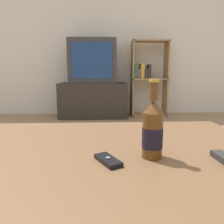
{
  "coord_description": "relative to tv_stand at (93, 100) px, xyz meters",
  "views": [
    {
      "loc": [
        -0.02,
        -0.76,
        0.7
      ],
      "look_at": [
        0.03,
        0.22,
        0.52
      ],
      "focal_mm": 35.0,
      "sensor_mm": 36.0,
      "label": 1
    }
  ],
  "objects": [
    {
      "name": "bookshelf",
      "position": [
        0.88,
        0.11,
        0.36
      ],
      "size": [
        0.58,
        0.3,
        1.2
      ],
      "color": "#99754C",
      "rests_on": "ground_plane"
    },
    {
      "name": "beer_bottle",
      "position": [
        0.31,
        -2.78,
        0.24
      ],
      "size": [
        0.07,
        0.07,
        0.26
      ],
      "color": "#563314",
      "rests_on": "coffee_table"
    },
    {
      "name": "television",
      "position": [
        -0.0,
        -0.0,
        0.6
      ],
      "size": [
        0.72,
        0.42,
        0.66
      ],
      "color": "#2D2D2D",
      "rests_on": "tv_stand"
    },
    {
      "name": "cell_phone",
      "position": [
        0.17,
        -2.82,
        0.16
      ],
      "size": [
        0.09,
        0.12,
        0.02
      ],
      "rotation": [
        0.0,
        0.0,
        0.48
      ],
      "color": "black",
      "rests_on": "coffee_table"
    },
    {
      "name": "back_wall",
      "position": [
        0.16,
        0.32,
        1.03
      ],
      "size": [
        8.0,
        0.05,
        2.6
      ],
      "color": "beige",
      "rests_on": "ground_plane"
    },
    {
      "name": "tv_stand",
      "position": [
        0.0,
        0.0,
        0.0
      ],
      "size": [
        1.05,
        0.5,
        0.54
      ],
      "color": "#28231E",
      "rests_on": "ground_plane"
    },
    {
      "name": "coffee_table",
      "position": [
        0.16,
        -2.7,
        0.1
      ],
      "size": [
        1.22,
        0.89,
        0.42
      ],
      "color": "brown",
      "rests_on": "ground_plane"
    }
  ]
}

